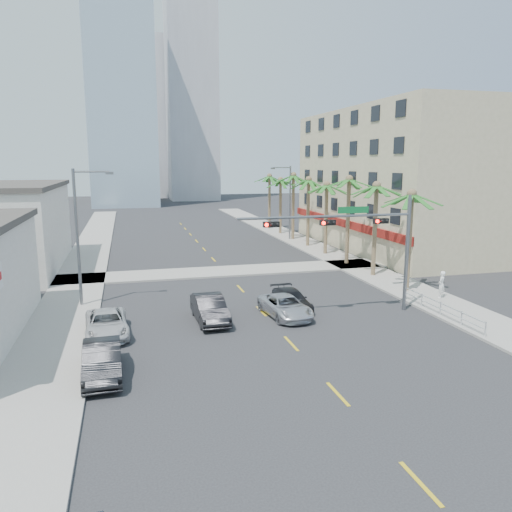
{
  "coord_description": "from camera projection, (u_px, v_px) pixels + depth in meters",
  "views": [
    {
      "loc": [
        -8.05,
        -19.62,
        9.34
      ],
      "look_at": [
        -0.19,
        10.62,
        3.5
      ],
      "focal_mm": 35.0,
      "sensor_mm": 36.0,
      "label": 1
    }
  ],
  "objects": [
    {
      "name": "car_parked_mid",
      "position": [
        102.0,
        360.0,
        21.99
      ],
      "size": [
        1.76,
        4.7,
        1.53
      ],
      "primitive_type": "imported",
      "rotation": [
        0.0,
        0.0,
        0.03
      ],
      "color": "black",
      "rests_on": "ground"
    },
    {
      "name": "car_lane_center",
      "position": [
        285.0,
        306.0,
        30.67
      ],
      "size": [
        2.67,
        4.94,
        1.32
      ],
      "primitive_type": "imported",
      "rotation": [
        0.0,
        0.0,
        0.1
      ],
      "color": "silver",
      "rests_on": "ground"
    },
    {
      "name": "streetlight_left",
      "position": [
        80.0,
        231.0,
        32.04
      ],
      "size": [
        2.55,
        0.25,
        9.0
      ],
      "color": "slate",
      "rests_on": "ground"
    },
    {
      "name": "traffic_signal_mast",
      "position": [
        362.0,
        234.0,
        30.44
      ],
      "size": [
        11.12,
        0.54,
        7.2
      ],
      "color": "slate",
      "rests_on": "ground"
    },
    {
      "name": "palm_tree_3",
      "position": [
        327.0,
        186.0,
        50.19
      ],
      "size": [
        4.8,
        4.8,
        7.8
      ],
      "color": "brown",
      "rests_on": "ground"
    },
    {
      "name": "palm_tree_2",
      "position": [
        349.0,
        180.0,
        45.12
      ],
      "size": [
        4.8,
        4.8,
        8.52
      ],
      "color": "brown",
      "rests_on": "ground"
    },
    {
      "name": "guardrail",
      "position": [
        441.0,
        307.0,
        30.5
      ],
      "size": [
        0.08,
        8.08,
        1.0
      ],
      "color": "silver",
      "rests_on": "ground"
    },
    {
      "name": "palm_tree_1",
      "position": [
        377.0,
        187.0,
        40.24
      ],
      "size": [
        4.8,
        4.8,
        8.16
      ],
      "color": "brown",
      "rests_on": "ground"
    },
    {
      "name": "car_parked_far",
      "position": [
        107.0,
        324.0,
        27.28
      ],
      "size": [
        2.54,
        4.98,
        1.35
      ],
      "primitive_type": "imported",
      "rotation": [
        0.0,
        0.0,
        0.06
      ],
      "color": "silver",
      "rests_on": "ground"
    },
    {
      "name": "sidewalk_right",
      "position": [
        362.0,
        269.0,
        44.35
      ],
      "size": [
        4.0,
        120.0,
        0.15
      ],
      "primitive_type": "cube",
      "color": "gray",
      "rests_on": "ground"
    },
    {
      "name": "sidewalk_cross",
      "position": [
        225.0,
        271.0,
        43.29
      ],
      "size": [
        80.0,
        4.0,
        0.15
      ],
      "primitive_type": "cube",
      "color": "gray",
      "rests_on": "ground"
    },
    {
      "name": "ground",
      "position": [
        320.0,
        374.0,
        22.37
      ],
      "size": [
        260.0,
        260.0,
        0.0
      ],
      "primitive_type": "plane",
      "color": "#262628",
      "rests_on": "ground"
    },
    {
      "name": "palm_tree_5",
      "position": [
        294.0,
        176.0,
        59.96
      ],
      "size": [
        4.8,
        4.8,
        8.52
      ],
      "color": "brown",
      "rests_on": "ground"
    },
    {
      "name": "palm_tree_4",
      "position": [
        309.0,
        180.0,
        55.08
      ],
      "size": [
        4.8,
        4.8,
        8.16
      ],
      "color": "brown",
      "rests_on": "ground"
    },
    {
      "name": "palm_tree_6",
      "position": [
        281.0,
        180.0,
        65.03
      ],
      "size": [
        4.8,
        4.8,
        7.8
      ],
      "color": "brown",
      "rests_on": "ground"
    },
    {
      "name": "streetlight_right",
      "position": [
        288.0,
        199.0,
        60.31
      ],
      "size": [
        2.55,
        0.25,
        9.0
      ],
      "color": "slate",
      "rests_on": "ground"
    },
    {
      "name": "sidewalk_left",
      "position": [
        77.0,
        285.0,
        38.41
      ],
      "size": [
        4.0,
        120.0,
        0.15
      ],
      "primitive_type": "cube",
      "color": "gray",
      "rests_on": "ground"
    },
    {
      "name": "tower_far_right",
      "position": [
        191.0,
        78.0,
        123.72
      ],
      "size": [
        12.0,
        12.0,
        60.0
      ],
      "primitive_type": "cube",
      "color": "#ADADB2",
      "rests_on": "ground"
    },
    {
      "name": "building_right",
      "position": [
        406.0,
        180.0,
        54.97
      ],
      "size": [
        15.25,
        28.0,
        15.0
      ],
      "color": "tan",
      "rests_on": "ground"
    },
    {
      "name": "tower_far_left",
      "position": [
        121.0,
        93.0,
        106.35
      ],
      "size": [
        14.0,
        14.0,
        48.0
      ],
      "primitive_type": "cube",
      "color": "#99B2C6",
      "rests_on": "ground"
    },
    {
      "name": "palm_tree_0",
      "position": [
        412.0,
        195.0,
        35.35
      ],
      "size": [
        4.8,
        4.8,
        7.8
      ],
      "color": "brown",
      "rests_on": "ground"
    },
    {
      "name": "pedestrian",
      "position": [
        441.0,
        284.0,
        34.42
      ],
      "size": [
        0.81,
        0.77,
        1.87
      ],
      "primitive_type": "imported",
      "rotation": [
        0.0,
        0.0,
        3.79
      ],
      "color": "white",
      "rests_on": "sidewalk_right"
    },
    {
      "name": "car_lane_right",
      "position": [
        291.0,
        300.0,
        32.2
      ],
      "size": [
        1.93,
        4.41,
        1.26
      ],
      "primitive_type": "imported",
      "rotation": [
        0.0,
        0.0,
        0.04
      ],
      "color": "black",
      "rests_on": "ground"
    },
    {
      "name": "tower_far_center",
      "position": [
        141.0,
        120.0,
        136.68
      ],
      "size": [
        16.0,
        16.0,
        42.0
      ],
      "primitive_type": "cube",
      "color": "#ADADB2",
      "rests_on": "ground"
    },
    {
      "name": "palm_tree_7",
      "position": [
        270.0,
        177.0,
        69.92
      ],
      "size": [
        4.8,
        4.8,
        8.16
      ],
      "color": "brown",
      "rests_on": "ground"
    },
    {
      "name": "car_lane_left",
      "position": [
        210.0,
        309.0,
        29.73
      ],
      "size": [
        1.82,
        4.83,
        1.57
      ],
      "primitive_type": "imported",
      "rotation": [
        0.0,
        0.0,
        0.03
      ],
      "color": "black",
      "rests_on": "ground"
    }
  ]
}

